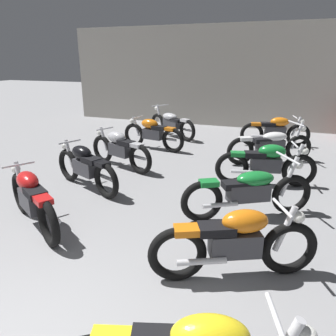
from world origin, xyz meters
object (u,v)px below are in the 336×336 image
motorcycle_right_row_1 (236,242)px  motorcycle_right_row_5 (276,131)px  motorcycle_left_row_5 (172,123)px  motorcycle_left_row_4 (153,133)px  motorcycle_right_row_2 (249,191)px  motorcycle_right_row_3 (266,163)px  motorcycle_left_row_2 (85,166)px  motorcycle_left_row_3 (120,149)px  motorcycle_left_row_1 (32,199)px  motorcycle_right_row_4 (271,145)px

motorcycle_right_row_1 → motorcycle_right_row_5: same height
motorcycle_left_row_5 → motorcycle_right_row_1: (3.10, -6.42, 0.01)m
motorcycle_left_row_4 → motorcycle_right_row_2: bearing=-47.0°
motorcycle_left_row_4 → motorcycle_right_row_3: (3.18, -1.73, 0.00)m
motorcycle_left_row_2 → motorcycle_right_row_3: 3.52m
motorcycle_left_row_2 → motorcycle_right_row_2: size_ratio=0.97×
motorcycle_left_row_3 → motorcycle_left_row_4: same height
motorcycle_left_row_1 → motorcycle_left_row_4: bearing=90.9°
motorcycle_left_row_3 → motorcycle_right_row_4: size_ratio=0.98×
motorcycle_right_row_1 → motorcycle_right_row_2: (-0.05, 1.57, -0.01)m
motorcycle_right_row_2 → motorcycle_right_row_5: (0.14, 4.79, 0.01)m
motorcycle_right_row_3 → motorcycle_left_row_3: bearing=-179.4°
motorcycle_left_row_2 → motorcycle_left_row_5: motorcycle_left_row_5 is taller
motorcycle_right_row_1 → motorcycle_right_row_3: bearing=88.3°
motorcycle_left_row_4 → motorcycle_right_row_4: 3.17m
motorcycle_right_row_2 → motorcycle_left_row_3: bearing=154.4°
motorcycle_left_row_1 → motorcycle_left_row_2: bearing=95.0°
motorcycle_left_row_1 → motorcycle_right_row_5: same height
motorcycle_left_row_1 → motorcycle_left_row_2: same height
motorcycle_right_row_5 → motorcycle_right_row_2: bearing=-91.7°
motorcycle_left_row_4 → motorcycle_right_row_1: size_ratio=1.08×
motorcycle_right_row_1 → motorcycle_right_row_5: 6.37m
motorcycle_left_row_1 → motorcycle_left_row_3: 2.93m
motorcycle_left_row_2 → motorcycle_left_row_5: bearing=89.5°
motorcycle_right_row_5 → motorcycle_left_row_2: bearing=-124.7°
motorcycle_left_row_4 → motorcycle_right_row_1: bearing=-57.4°
motorcycle_right_row_5 → motorcycle_left_row_3: bearing=-134.4°
motorcycle_left_row_4 → motorcycle_right_row_2: (3.04, -3.25, -0.01)m
motorcycle_right_row_1 → motorcycle_right_row_5: (0.10, 6.36, 0.00)m
motorcycle_left_row_1 → motorcycle_left_row_3: (-0.13, 2.92, 0.00)m
motorcycle_left_row_2 → motorcycle_left_row_5: (0.04, 4.73, -0.01)m
motorcycle_left_row_3 → motorcycle_left_row_5: motorcycle_left_row_5 is taller
motorcycle_left_row_3 → motorcycle_left_row_5: bearing=89.3°
motorcycle_left_row_1 → motorcycle_right_row_1: same height
motorcycle_right_row_5 → motorcycle_left_row_1: bearing=-116.5°
motorcycle_right_row_3 → motorcycle_left_row_4: bearing=151.4°
motorcycle_left_row_5 → motorcycle_right_row_3: size_ratio=0.99×
motorcycle_right_row_3 → motorcycle_right_row_4: (-0.01, 1.56, -0.01)m
motorcycle_left_row_1 → motorcycle_left_row_3: size_ratio=0.93×
motorcycle_left_row_2 → motorcycle_left_row_5: size_ratio=0.97×
motorcycle_right_row_2 → motorcycle_right_row_5: bearing=88.3°
motorcycle_left_row_2 → motorcycle_right_row_1: 3.57m
motorcycle_right_row_1 → motorcycle_right_row_4: size_ratio=0.95×
motorcycle_left_row_3 → motorcycle_right_row_5: bearing=45.6°
motorcycle_right_row_1 → motorcycle_right_row_3: (0.09, 3.09, 0.00)m
motorcycle_left_row_1 → motorcycle_right_row_1: size_ratio=0.96×
motorcycle_right_row_1 → motorcycle_right_row_2: motorcycle_right_row_2 is taller
motorcycle_left_row_3 → motorcycle_left_row_2: bearing=-90.0°
motorcycle_right_row_1 → motorcycle_right_row_5: size_ratio=0.94×
motorcycle_left_row_3 → motorcycle_right_row_2: motorcycle_right_row_2 is taller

